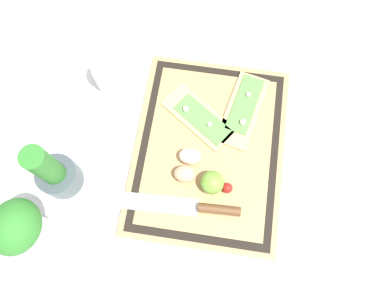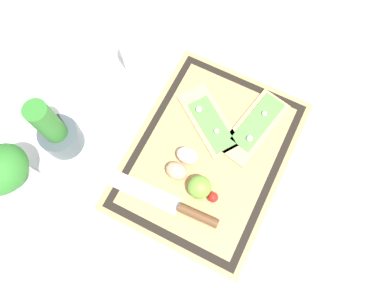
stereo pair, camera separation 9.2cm
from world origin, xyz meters
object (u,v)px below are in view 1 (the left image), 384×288
(cherry_tomato_red, at_px, (229,188))
(herb_pot, at_px, (56,173))
(egg_brown, at_px, (186,174))
(egg_pink, at_px, (191,156))
(herb_glass, at_px, (23,228))
(knife, at_px, (197,208))
(lime, at_px, (214,183))
(pizza_slice_near, at_px, (245,109))
(sauce_jar, at_px, (110,76))
(pizza_slice_far, at_px, (200,117))

(cherry_tomato_red, relative_size, herb_pot, 0.12)
(egg_brown, height_order, egg_pink, same)
(herb_pot, xyz_separation_m, herb_glass, (-0.13, 0.02, 0.04))
(knife, relative_size, lime, 5.65)
(pizza_slice_near, height_order, herb_glass, herb_glass)
(cherry_tomato_red, relative_size, sauce_jar, 0.22)
(pizza_slice_far, relative_size, herb_pot, 1.00)
(cherry_tomato_red, bearing_deg, sauce_jar, 54.36)
(pizza_slice_near, relative_size, egg_brown, 4.09)
(pizza_slice_near, bearing_deg, egg_brown, 148.20)
(knife, distance_m, herb_glass, 0.38)
(pizza_slice_near, distance_m, egg_pink, 0.19)
(egg_pink, distance_m, cherry_tomato_red, 0.12)
(pizza_slice_far, height_order, egg_pink, egg_pink)
(knife, xyz_separation_m, lime, (0.06, -0.03, 0.02))
(herb_pot, bearing_deg, cherry_tomato_red, -85.18)
(herb_pot, distance_m, herb_glass, 0.14)
(sauce_jar, bearing_deg, herb_pot, 167.66)
(lime, bearing_deg, sauce_jar, 51.58)
(cherry_tomato_red, height_order, sauce_jar, sauce_jar)
(egg_pink, distance_m, lime, 0.09)
(cherry_tomato_red, height_order, herb_pot, herb_pot)
(egg_pink, height_order, herb_glass, herb_glass)
(egg_pink, bearing_deg, herb_pot, 107.81)
(egg_brown, height_order, lime, lime)
(pizza_slice_far, bearing_deg, egg_pink, 176.77)
(egg_pink, height_order, herb_pot, herb_pot)
(knife, bearing_deg, lime, -26.36)
(pizza_slice_near, distance_m, sauce_jar, 0.36)
(pizza_slice_far, xyz_separation_m, egg_pink, (-0.11, 0.01, 0.02))
(pizza_slice_near, height_order, egg_pink, egg_pink)
(egg_brown, distance_m, herb_pot, 0.30)
(cherry_tomato_red, distance_m, herb_glass, 0.46)
(pizza_slice_near, xyz_separation_m, sauce_jar, (0.03, 0.36, 0.03))
(knife, height_order, cherry_tomato_red, cherry_tomato_red)
(knife, distance_m, egg_brown, 0.08)
(knife, bearing_deg, sauce_jar, 42.19)
(egg_brown, distance_m, herb_glass, 0.37)
(egg_pink, bearing_deg, knife, -165.02)
(lime, bearing_deg, egg_pink, 46.57)
(egg_brown, xyz_separation_m, herb_glass, (-0.18, 0.31, 0.08))
(egg_pink, relative_size, herb_pot, 0.26)
(egg_pink, bearing_deg, lime, -133.43)
(knife, relative_size, sauce_jar, 2.78)
(lime, relative_size, herb_pot, 0.27)
(egg_pink, bearing_deg, egg_brown, 173.73)
(pizza_slice_far, relative_size, herb_glass, 1.08)
(lime, distance_m, herb_glass, 0.42)
(pizza_slice_near, relative_size, pizza_slice_far, 1.08)
(pizza_slice_far, distance_m, cherry_tomato_red, 0.20)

